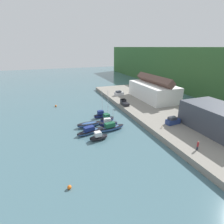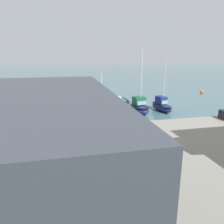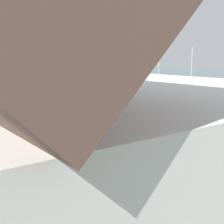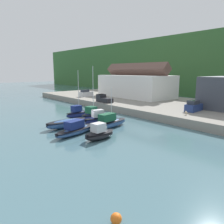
{
  "view_description": "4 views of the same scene",
  "coord_description": "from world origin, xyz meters",
  "px_view_note": "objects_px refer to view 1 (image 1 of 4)",
  "views": [
    {
      "loc": [
        45.6,
        -14.44,
        22.41
      ],
      "look_at": [
        -3.93,
        4.3,
        2.61
      ],
      "focal_mm": 28.0,
      "sensor_mm": 36.0,
      "label": 1
    },
    {
      "loc": [
        9.16,
        34.74,
        9.49
      ],
      "look_at": [
        3.02,
        7.31,
        1.91
      ],
      "focal_mm": 35.0,
      "sensor_mm": 36.0,
      "label": 2
    },
    {
      "loc": [
        -28.4,
        28.05,
        8.49
      ],
      "look_at": [
        -1.01,
        7.87,
        2.35
      ],
      "focal_mm": 50.0,
      "sensor_mm": 36.0,
      "label": 3
    },
    {
      "loc": [
        30.52,
        -20.81,
        9.2
      ],
      "look_at": [
        -2.05,
        6.53,
        1.21
      ],
      "focal_mm": 35.0,
      "sensor_mm": 36.0,
      "label": 4
    }
  ],
  "objects_px": {
    "parked_car_0": "(119,93)",
    "pickup_truck_0": "(124,103)",
    "moored_boat_1": "(107,119)",
    "person_on_quay": "(198,145)",
    "dog_on_quay": "(162,126)",
    "mooring_buoy_0": "(69,187)",
    "parked_car_3": "(173,121)",
    "moored_boat_0": "(101,115)",
    "mooring_buoy_1": "(56,106)",
    "moored_boat_3": "(111,128)",
    "moored_boat_4": "(89,124)",
    "moored_boat_2": "(108,123)",
    "moored_boat_5": "(90,131)",
    "moored_boat_6": "(99,137)"
  },
  "relations": [
    {
      "from": "moored_boat_5",
      "to": "parked_car_3",
      "type": "xyz_separation_m",
      "value": [
        5.46,
        23.09,
        1.68
      ]
    },
    {
      "from": "moored_boat_5",
      "to": "dog_on_quay",
      "type": "xyz_separation_m",
      "value": [
        6.61,
        18.63,
        1.22
      ]
    },
    {
      "from": "mooring_buoy_0",
      "to": "moored_boat_5",
      "type": "bearing_deg",
      "value": 156.07
    },
    {
      "from": "moored_boat_2",
      "to": "parked_car_3",
      "type": "relative_size",
      "value": 1.37
    },
    {
      "from": "moored_boat_3",
      "to": "moored_boat_5",
      "type": "relative_size",
      "value": 1.02
    },
    {
      "from": "moored_boat_2",
      "to": "pickup_truck_0",
      "type": "xyz_separation_m",
      "value": [
        -13.38,
        11.34,
        1.37
      ]
    },
    {
      "from": "parked_car_3",
      "to": "mooring_buoy_0",
      "type": "bearing_deg",
      "value": -71.48
    },
    {
      "from": "moored_boat_2",
      "to": "moored_boat_3",
      "type": "distance_m",
      "value": 2.82
    },
    {
      "from": "moored_boat_4",
      "to": "parked_car_0",
      "type": "xyz_separation_m",
      "value": [
        -24.77,
        20.03,
        1.72
      ]
    },
    {
      "from": "pickup_truck_0",
      "to": "moored_boat_3",
      "type": "bearing_deg",
      "value": -124.16
    },
    {
      "from": "moored_boat_2",
      "to": "person_on_quay",
      "type": "distance_m",
      "value": 24.76
    },
    {
      "from": "dog_on_quay",
      "to": "mooring_buoy_0",
      "type": "height_order",
      "value": "dog_on_quay"
    },
    {
      "from": "moored_boat_0",
      "to": "parked_car_3",
      "type": "distance_m",
      "value": 22.92
    },
    {
      "from": "moored_boat_1",
      "to": "parked_car_0",
      "type": "relative_size",
      "value": 2.32
    },
    {
      "from": "person_on_quay",
      "to": "mooring_buoy_1",
      "type": "height_order",
      "value": "person_on_quay"
    },
    {
      "from": "parked_car_3",
      "to": "mooring_buoy_1",
      "type": "xyz_separation_m",
      "value": [
        -32.58,
        -30.34,
        -2.05
      ]
    },
    {
      "from": "moored_boat_2",
      "to": "moored_boat_4",
      "type": "relative_size",
      "value": 0.79
    },
    {
      "from": "pickup_truck_0",
      "to": "mooring_buoy_0",
      "type": "xyz_separation_m",
      "value": [
        34.29,
        -25.62,
        -1.98
      ]
    },
    {
      "from": "moored_boat_2",
      "to": "moored_boat_6",
      "type": "bearing_deg",
      "value": -27.25
    },
    {
      "from": "moored_boat_2",
      "to": "mooring_buoy_0",
      "type": "height_order",
      "value": "moored_boat_2"
    },
    {
      "from": "moored_boat_2",
      "to": "pickup_truck_0",
      "type": "relative_size",
      "value": 1.24
    },
    {
      "from": "mooring_buoy_0",
      "to": "pickup_truck_0",
      "type": "bearing_deg",
      "value": 143.24
    },
    {
      "from": "moored_boat_6",
      "to": "parked_car_0",
      "type": "distance_m",
      "value": 38.81
    },
    {
      "from": "parked_car_0",
      "to": "moored_boat_6",
      "type": "bearing_deg",
      "value": -36.73
    },
    {
      "from": "person_on_quay",
      "to": "mooring_buoy_0",
      "type": "xyz_separation_m",
      "value": [
        -0.12,
        -27.24,
        -2.26
      ]
    },
    {
      "from": "moored_boat_6",
      "to": "parked_car_0",
      "type": "xyz_separation_m",
      "value": [
        -33.4,
        19.69,
        1.61
      ]
    },
    {
      "from": "moored_boat_1",
      "to": "person_on_quay",
      "type": "height_order",
      "value": "moored_boat_1"
    },
    {
      "from": "moored_boat_0",
      "to": "moored_boat_3",
      "type": "xyz_separation_m",
      "value": [
        10.41,
        -0.38,
        -0.03
      ]
    },
    {
      "from": "moored_boat_2",
      "to": "moored_boat_5",
      "type": "bearing_deg",
      "value": -58.66
    },
    {
      "from": "moored_boat_0",
      "to": "mooring_buoy_1",
      "type": "height_order",
      "value": "moored_boat_0"
    },
    {
      "from": "pickup_truck_0",
      "to": "person_on_quay",
      "type": "height_order",
      "value": "person_on_quay"
    },
    {
      "from": "moored_boat_0",
      "to": "mooring_buoy_1",
      "type": "bearing_deg",
      "value": -149.16
    },
    {
      "from": "parked_car_0",
      "to": "pickup_truck_0",
      "type": "xyz_separation_m",
      "value": [
        13.29,
        -3.41,
        -0.1
      ]
    },
    {
      "from": "moored_boat_6",
      "to": "parked_car_0",
      "type": "bearing_deg",
      "value": 144.75
    },
    {
      "from": "moored_boat_1",
      "to": "mooring_buoy_0",
      "type": "relative_size",
      "value": 14.19
    },
    {
      "from": "parked_car_0",
      "to": "parked_car_3",
      "type": "height_order",
      "value": "same"
    },
    {
      "from": "moored_boat_3",
      "to": "mooring_buoy_0",
      "type": "height_order",
      "value": "moored_boat_3"
    },
    {
      "from": "parked_car_3",
      "to": "mooring_buoy_0",
      "type": "height_order",
      "value": "parked_car_3"
    },
    {
      "from": "parked_car_3",
      "to": "mooring_buoy_0",
      "type": "distance_m",
      "value": 33.89
    },
    {
      "from": "moored_boat_0",
      "to": "moored_boat_4",
      "type": "distance_m",
      "value": 7.91
    },
    {
      "from": "parked_car_0",
      "to": "parked_car_3",
      "type": "xyz_separation_m",
      "value": [
        34.64,
        2.23,
        0.0
      ]
    },
    {
      "from": "moored_boat_0",
      "to": "parked_car_3",
      "type": "relative_size",
      "value": 2.17
    },
    {
      "from": "parked_car_0",
      "to": "parked_car_3",
      "type": "relative_size",
      "value": 1.01
    },
    {
      "from": "pickup_truck_0",
      "to": "moored_boat_5",
      "type": "bearing_deg",
      "value": -136.47
    },
    {
      "from": "moored_boat_4",
      "to": "moored_boat_0",
      "type": "bearing_deg",
      "value": 132.99
    },
    {
      "from": "pickup_truck_0",
      "to": "dog_on_quay",
      "type": "bearing_deg",
      "value": -85.8
    },
    {
      "from": "pickup_truck_0",
      "to": "dog_on_quay",
      "type": "relative_size",
      "value": 5.9
    },
    {
      "from": "moored_boat_3",
      "to": "parked_car_0",
      "type": "relative_size",
      "value": 1.95
    },
    {
      "from": "moored_boat_3",
      "to": "parked_car_3",
      "type": "relative_size",
      "value": 1.97
    },
    {
      "from": "moored_boat_1",
      "to": "pickup_truck_0",
      "type": "relative_size",
      "value": 2.12
    }
  ]
}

